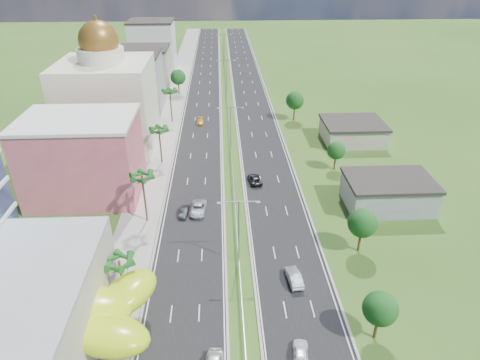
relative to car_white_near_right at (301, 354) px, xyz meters
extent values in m
plane|color=#2D5119|center=(-6.39, 7.64, -0.80)|extent=(500.00, 500.00, 0.00)
cube|color=black|center=(-13.89, 97.64, -0.78)|extent=(11.00, 260.00, 0.04)
cube|color=black|center=(1.11, 97.64, -0.78)|extent=(11.00, 260.00, 0.04)
cube|color=gray|center=(-23.39, 97.64, -0.74)|extent=(7.00, 260.00, 0.12)
cube|color=gray|center=(-6.39, 79.64, -0.18)|extent=(0.08, 216.00, 0.28)
cube|color=gray|center=(-6.39, 181.64, -0.45)|extent=(0.10, 0.12, 0.70)
cylinder|color=gray|center=(-6.39, 17.64, 4.70)|extent=(0.20, 0.20, 11.00)
cube|color=gray|center=(-7.83, 17.64, 10.00)|extent=(2.88, 0.12, 0.12)
cube|color=gray|center=(-4.95, 17.64, 10.00)|extent=(2.88, 0.12, 0.12)
cube|color=silver|center=(-9.11, 17.64, 9.90)|extent=(0.60, 0.25, 0.18)
cube|color=silver|center=(-3.67, 17.64, 9.90)|extent=(0.60, 0.25, 0.18)
cylinder|color=gray|center=(-6.39, 57.64, 4.70)|extent=(0.20, 0.20, 11.00)
cube|color=gray|center=(-7.83, 57.64, 10.00)|extent=(2.88, 0.12, 0.12)
cube|color=gray|center=(-4.95, 57.64, 10.00)|extent=(2.88, 0.12, 0.12)
cube|color=silver|center=(-9.11, 57.64, 9.90)|extent=(0.60, 0.25, 0.18)
cube|color=silver|center=(-3.67, 57.64, 9.90)|extent=(0.60, 0.25, 0.18)
cylinder|color=gray|center=(-6.39, 102.64, 4.70)|extent=(0.20, 0.20, 11.00)
cube|color=gray|center=(-7.83, 102.64, 10.00)|extent=(2.88, 0.12, 0.12)
cube|color=gray|center=(-4.95, 102.64, 10.00)|extent=(2.88, 0.12, 0.12)
cube|color=silver|center=(-9.11, 102.64, 9.90)|extent=(0.60, 0.25, 0.18)
cube|color=silver|center=(-3.67, 102.64, 9.90)|extent=(0.60, 0.25, 0.18)
cylinder|color=gray|center=(-6.39, 147.64, 4.70)|extent=(0.20, 0.20, 11.00)
cube|color=gray|center=(-7.83, 147.64, 10.00)|extent=(2.88, 0.12, 0.12)
cube|color=gray|center=(-4.95, 147.64, 10.00)|extent=(2.88, 0.12, 0.12)
cube|color=silver|center=(-9.11, 147.64, 9.90)|extent=(0.60, 0.25, 0.18)
cube|color=silver|center=(-3.67, 147.64, 9.90)|extent=(0.60, 0.25, 0.18)
cylinder|color=gray|center=(-30.39, 5.64, 1.20)|extent=(0.50, 0.50, 4.00)
cylinder|color=gray|center=(-23.39, 0.64, 1.20)|extent=(0.50, 0.50, 4.00)
cylinder|color=gray|center=(-21.39, 5.64, 1.20)|extent=(0.50, 0.50, 4.00)
cube|color=#B94C5E|center=(-34.39, 39.64, 6.70)|extent=(20.00, 15.00, 15.00)
cube|color=beige|center=(-34.39, 62.64, 9.20)|extent=(20.00, 20.00, 20.00)
cylinder|color=beige|center=(-34.39, 62.64, 20.70)|extent=(10.00, 10.00, 3.00)
sphere|color=brown|center=(-34.39, 62.64, 23.70)|extent=(8.40, 8.40, 8.40)
cube|color=gray|center=(-33.39, 87.64, 7.20)|extent=(16.00, 15.00, 16.00)
cube|color=#9E9582|center=(-33.39, 109.64, 5.70)|extent=(16.00, 15.00, 13.00)
cube|color=silver|center=(-33.39, 132.64, 8.20)|extent=(16.00, 15.00, 18.00)
cube|color=gray|center=(21.61, 32.64, 1.70)|extent=(15.00, 10.00, 5.00)
cube|color=#9E9582|center=(23.61, 62.64, 1.40)|extent=(14.00, 12.00, 4.40)
cylinder|color=#47301C|center=(-21.89, 9.64, 2.95)|extent=(0.36, 0.36, 7.50)
cylinder|color=#47301C|center=(-21.89, 29.64, 3.70)|extent=(0.36, 0.36, 9.00)
cylinder|color=#47301C|center=(-21.89, 52.64, 3.20)|extent=(0.36, 0.36, 8.00)
cylinder|color=#47301C|center=(-21.89, 77.64, 3.60)|extent=(0.36, 0.36, 8.80)
cylinder|color=#47301C|center=(-21.89, 102.64, 1.65)|extent=(0.40, 0.40, 4.90)
sphere|color=#19521A|center=(-21.89, 102.64, 4.80)|extent=(4.90, 4.90, 4.90)
cylinder|color=#47301C|center=(9.61, 2.64, 1.30)|extent=(0.40, 0.40, 4.20)
sphere|color=#19521A|center=(9.61, 2.64, 4.00)|extent=(4.20, 4.20, 4.20)
cylinder|color=#47301C|center=(12.61, 19.64, 1.48)|extent=(0.40, 0.40, 4.55)
sphere|color=#19521A|center=(12.61, 19.64, 4.40)|extent=(4.55, 4.55, 4.55)
cylinder|color=#47301C|center=(15.61, 47.64, 1.13)|extent=(0.40, 0.40, 3.85)
sphere|color=#19521A|center=(15.61, 47.64, 3.60)|extent=(3.85, 3.85, 3.85)
cylinder|color=#47301C|center=(11.61, 77.64, 1.65)|extent=(0.40, 0.40, 4.90)
sphere|color=#19521A|center=(11.61, 77.64, 4.80)|extent=(4.90, 4.90, 4.90)
imported|color=black|center=(-15.56, 31.15, -0.12)|extent=(1.80, 4.03, 1.28)
imported|color=#B9BCC1|center=(-13.06, 31.92, 0.01)|extent=(3.04, 5.75, 1.54)
imported|color=gold|center=(-14.18, 76.06, -0.15)|extent=(1.77, 4.23, 1.22)
imported|color=white|center=(0.00, 0.00, 0.00)|extent=(2.43, 4.67, 1.52)
imported|color=#B8BAC0|center=(1.28, 13.03, 0.04)|extent=(2.21, 5.01, 1.60)
imported|color=black|center=(-1.98, 42.54, -0.06)|extent=(2.95, 5.31, 1.40)
camera|label=1|loc=(-8.68, -33.33, 41.46)|focal=32.00mm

